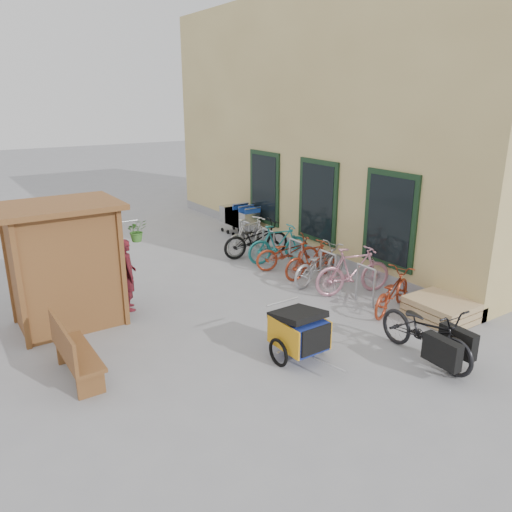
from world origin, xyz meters
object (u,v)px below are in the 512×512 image
kiosk (59,249)px  bike_1 (353,271)px  bike_5 (278,244)px  person_kiosk (127,275)px  bike_3 (311,260)px  bike_4 (288,253)px  child_trailer (299,330)px  shopping_carts (239,217)px  pallet_stack (441,309)px  bike_6 (256,239)px  bike_2 (320,264)px  bike_0 (392,291)px  bench (73,351)px  bike_7 (250,236)px  cargo_bike (427,332)px

kiosk → bike_1: 6.15m
kiosk → bike_5: kiosk is taller
person_kiosk → bike_5: size_ratio=0.88×
bike_3 → bike_4: size_ratio=0.93×
child_trailer → bike_3: (2.70, 2.95, -0.04)m
kiosk → shopping_carts: (6.28, 3.75, -0.94)m
kiosk → pallet_stack: (6.28, -3.87, -1.34)m
bike_5 → shopping_carts: bearing=0.4°
pallet_stack → bike_6: bearing=98.1°
bike_2 → bike_5: bearing=-12.2°
bike_0 → bike_2: bike_2 is taller
bench → bike_6: (5.90, 3.72, 0.01)m
kiosk → bike_5: size_ratio=1.44×
child_trailer → bike_6: (2.54, 5.13, -0.01)m
bike_3 → bike_5: bike_5 is taller
child_trailer → person_kiosk: 3.97m
pallet_stack → bike_3: bearing=100.7°
shopping_carts → bike_7: bike_7 is taller
shopping_carts → bike_2: shopping_carts is taller
bike_6 → bike_1: bearing=-166.1°
kiosk → bike_4: 5.68m
pallet_stack → cargo_bike: 1.82m
person_kiosk → bike_2: person_kiosk is taller
bike_3 → kiosk: bearing=85.0°
bike_1 → bike_4: (-0.20, 2.16, -0.11)m
kiosk → bike_1: kiosk is taller
bike_0 → bike_7: size_ratio=0.93×
shopping_carts → child_trailer: (-3.32, -7.27, -0.10)m
person_kiosk → bike_1: person_kiosk is taller
shopping_carts → kiosk: bearing=-149.1°
bench → bike_4: (5.97, 2.36, -0.05)m
cargo_bike → bike_3: (0.94, 4.18, -0.03)m
kiosk → bike_2: (5.61, -0.94, -1.09)m
pallet_stack → person_kiosk: 6.39m
shopping_carts → bike_6: size_ratio=0.85×
shopping_carts → bike_3: shopping_carts is taller
bike_6 → bike_7: size_ratio=1.09×
bike_5 → bike_7: (-0.22, 1.07, 0.01)m
bike_4 → pallet_stack: bearing=-151.9°
cargo_bike → bike_5: 5.68m
bike_2 → bike_4: size_ratio=1.05×
bench → cargo_bike: cargo_bike is taller
bike_2 → bike_7: 2.86m
child_trailer → bike_5: (2.74, 4.37, 0.01)m
child_trailer → pallet_stack: bearing=-6.9°
pallet_stack → bike_1: 2.06m
bike_4 → bike_7: bearing=21.4°
bench → bike_7: size_ratio=0.87×
pallet_stack → bike_3: (-0.62, 3.30, 0.26)m
bike_4 → bike_2: bearing=-159.4°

